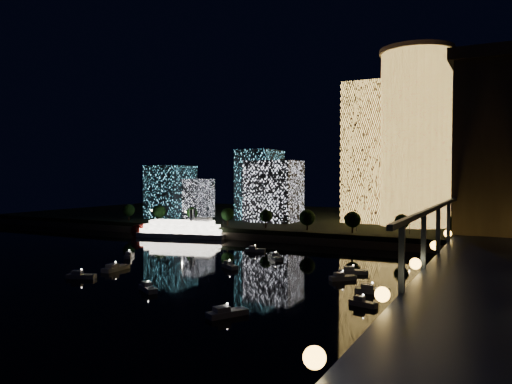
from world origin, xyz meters
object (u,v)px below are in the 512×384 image
tower_rectangular (368,153)px  riverboat (178,230)px  tower_cylindrical (416,138)px  truss_bridge (493,235)px

tower_rectangular → riverboat: bearing=-138.9°
tower_cylindrical → riverboat: size_ratio=1.80×
tower_rectangular → riverboat: 102.64m
tower_rectangular → tower_cylindrical: bearing=-18.4°
tower_cylindrical → tower_rectangular: tower_cylindrical is taller
riverboat → tower_rectangular: bearing=41.1°
truss_bridge → riverboat: truss_bridge is taller
tower_cylindrical → riverboat: 119.45m
tower_cylindrical → tower_rectangular: bearing=161.6°
tower_cylindrical → tower_rectangular: (-24.77, 8.26, -6.42)m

